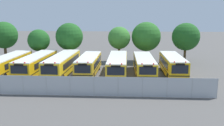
{
  "coord_description": "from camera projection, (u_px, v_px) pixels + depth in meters",
  "views": [
    {
      "loc": [
        4.97,
        -33.27,
        8.31
      ],
      "look_at": [
        3.07,
        0.0,
        1.6
      ],
      "focal_mm": 40.21,
      "sensor_mm": 36.0,
      "label": 1
    }
  ],
  "objects": [
    {
      "name": "tree_5",
      "position": [
        187.0,
        36.0,
        41.74
      ],
      "size": [
        4.6,
        4.6,
        6.66
      ],
      "color": "#4C3823",
      "rests_on": "ground_plane"
    },
    {
      "name": "tree_3",
      "position": [
        120.0,
        38.0,
        42.41
      ],
      "size": [
        3.78,
        3.78,
        6.0
      ],
      "color": "#4C3823",
      "rests_on": "ground_plane"
    },
    {
      "name": "chainlink_fence",
      "position": [
        70.0,
        86.0,
        25.33
      ],
      "size": [
        29.25,
        0.07,
        2.05
      ],
      "color": "#9EA0A3",
      "rests_on": "ground_plane"
    },
    {
      "name": "school_bus_3",
      "position": [
        89.0,
        64.0,
        34.21
      ],
      "size": [
        2.56,
        9.39,
        2.64
      ],
      "rotation": [
        0.0,
        0.0,
        3.13
      ],
      "color": "yellow",
      "rests_on": "ground_plane"
    },
    {
      "name": "school_bus_4",
      "position": [
        118.0,
        64.0,
        34.09
      ],
      "size": [
        2.55,
        10.98,
        2.62
      ],
      "rotation": [
        0.0,
        0.0,
        3.14
      ],
      "color": "yellow",
      "rests_on": "ground_plane"
    },
    {
      "name": "school_bus_5",
      "position": [
        144.0,
        65.0,
        33.97
      ],
      "size": [
        2.64,
        10.24,
        2.57
      ],
      "rotation": [
        0.0,
        0.0,
        3.16
      ],
      "color": "yellow",
      "rests_on": "ground_plane"
    },
    {
      "name": "school_bus_0",
      "position": [
        9.0,
        64.0,
        34.82
      ],
      "size": [
        2.68,
        10.78,
        2.57
      ],
      "rotation": [
        0.0,
        0.0,
        3.13
      ],
      "color": "yellow",
      "rests_on": "ground_plane"
    },
    {
      "name": "tree_0",
      "position": [
        5.0,
        35.0,
        42.39
      ],
      "size": [
        4.54,
        4.54,
        6.84
      ],
      "color": "#4C3823",
      "rests_on": "ground_plane"
    },
    {
      "name": "tree_4",
      "position": [
        145.0,
        36.0,
        42.43
      ],
      "size": [
        4.94,
        4.94,
        6.79
      ],
      "color": "#4C3823",
      "rests_on": "ground_plane"
    },
    {
      "name": "school_bus_2",
      "position": [
        63.0,
        64.0,
        34.28
      ],
      "size": [
        2.79,
        11.32,
        2.75
      ],
      "rotation": [
        0.0,
        0.0,
        3.11
      ],
      "color": "yellow",
      "rests_on": "ground_plane"
    },
    {
      "name": "traffic_cone",
      "position": [
        185.0,
        91.0,
        25.92
      ],
      "size": [
        0.48,
        0.48,
        0.63
      ],
      "primitive_type": "cone",
      "color": "#EA5914",
      "rests_on": "ground_plane"
    },
    {
      "name": "tree_1",
      "position": [
        39.0,
        40.0,
        41.32
      ],
      "size": [
        3.62,
        3.62,
        5.64
      ],
      "color": "#4C3823",
      "rests_on": "ground_plane"
    },
    {
      "name": "ground_plane",
      "position": [
        90.0,
        74.0,
        34.48
      ],
      "size": [
        160.0,
        160.0,
        0.0
      ],
      "primitive_type": "plane",
      "color": "#514F4C"
    },
    {
      "name": "school_bus_6",
      "position": [
        173.0,
        65.0,
        33.75
      ],
      "size": [
        2.49,
        9.29,
        2.74
      ],
      "rotation": [
        0.0,
        0.0,
        3.15
      ],
      "color": "yellow",
      "rests_on": "ground_plane"
    },
    {
      "name": "school_bus_1",
      "position": [
        37.0,
        63.0,
        34.77
      ],
      "size": [
        2.84,
        11.15,
        2.65
      ],
      "rotation": [
        0.0,
        0.0,
        3.11
      ],
      "color": "yellow",
      "rests_on": "ground_plane"
    },
    {
      "name": "tree_2",
      "position": [
        70.0,
        37.0,
        41.26
      ],
      "size": [
        4.5,
        4.5,
        6.67
      ],
      "color": "#4C3823",
      "rests_on": "ground_plane"
    }
  ]
}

